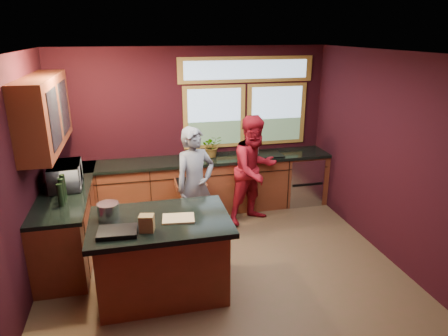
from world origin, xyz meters
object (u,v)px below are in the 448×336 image
object	(u,v)px
stock_pot	(108,211)
island	(162,256)
cutting_board	(178,218)
person_red	(254,170)
person_grey	(195,185)

from	to	relation	value
stock_pot	island	bearing A→B (deg)	-15.26
island	cutting_board	bearing A→B (deg)	-14.04
person_red	stock_pot	distance (m)	2.57
person_grey	person_red	size ratio (longest dim) A/B	0.98
person_grey	cutting_board	bearing A→B (deg)	-129.56
island	cutting_board	xyz separation A→B (m)	(0.20, -0.05, 0.48)
island	person_grey	xyz separation A→B (m)	(0.58, 1.17, 0.37)
island	person_red	size ratio (longest dim) A/B	0.90
person_red	island	bearing A→B (deg)	-158.08
person_red	cutting_board	xyz separation A→B (m)	(-1.38, -1.62, 0.09)
person_grey	stock_pot	size ratio (longest dim) A/B	7.05
island	cutting_board	distance (m)	0.52
island	stock_pot	xyz separation A→B (m)	(-0.55, 0.15, 0.56)
island	person_grey	bearing A→B (deg)	63.54
person_red	cutting_board	bearing A→B (deg)	-153.33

